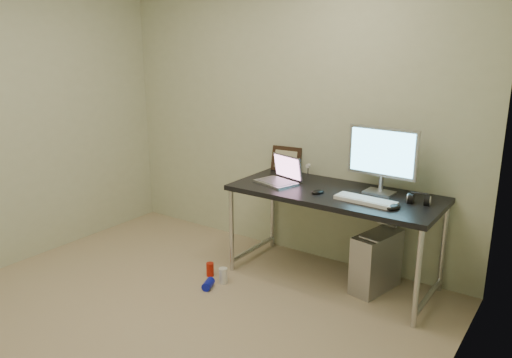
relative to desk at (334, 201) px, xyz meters
name	(u,v)px	position (x,y,z in m)	size (l,w,h in m)	color
floor	(146,333)	(-0.66, -1.39, -0.67)	(3.50, 3.50, 0.00)	tan
wall_back	(286,115)	(-0.66, 0.36, 0.58)	(3.50, 0.02, 2.50)	beige
wall_right	(431,200)	(1.09, -1.39, 0.58)	(0.02, 3.50, 2.50)	beige
desk	(334,201)	(0.00, 0.00, 0.00)	(1.62, 0.71, 0.75)	black
tower_computer	(376,262)	(0.35, 0.05, -0.44)	(0.28, 0.47, 0.49)	#A4A5A9
cable_a	(384,230)	(0.30, 0.31, -0.27)	(0.01, 0.01, 0.70)	black
cable_b	(393,235)	(0.39, 0.29, -0.29)	(0.01, 0.01, 0.72)	black
can_red	(210,269)	(-0.85, -0.50, -0.62)	(0.06, 0.06, 0.11)	#B41C0B
can_white	(223,276)	(-0.69, -0.54, -0.61)	(0.07, 0.07, 0.13)	white
can_blue	(208,284)	(-0.73, -0.68, -0.64)	(0.07, 0.07, 0.12)	#0F17C0
laptop	(280,176)	(-0.48, -0.03, 0.13)	(0.38, 0.34, 0.22)	silver
monitor	(382,155)	(0.30, 0.15, 0.38)	(0.54, 0.17, 0.51)	silver
keyboard	(365,200)	(0.30, -0.12, 0.09)	(0.44, 0.14, 0.03)	white
mouse_right	(394,206)	(0.52, -0.16, 0.10)	(0.08, 0.12, 0.04)	black
mouse_left	(318,191)	(-0.09, -0.12, 0.10)	(0.07, 0.11, 0.04)	black
headphones	(419,200)	(0.63, 0.07, 0.10)	(0.17, 0.10, 0.10)	black
picture_frame	(286,159)	(-0.63, 0.32, 0.19)	(0.28, 0.03, 0.22)	black
webcam	(308,167)	(-0.39, 0.27, 0.16)	(0.04, 0.03, 0.11)	silver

